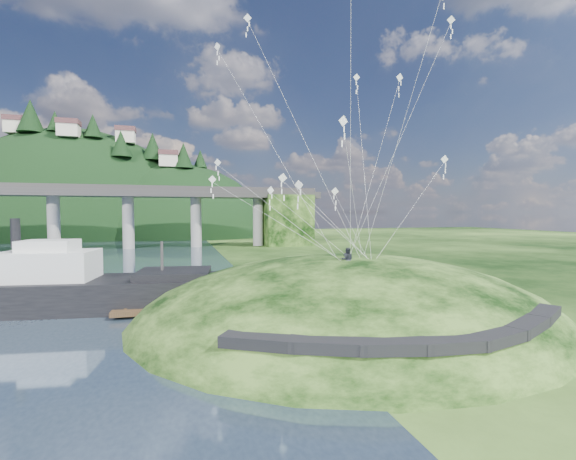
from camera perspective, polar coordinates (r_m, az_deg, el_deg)
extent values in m
plane|color=black|center=(28.90, -4.46, -14.65)|extent=(320.00, 320.00, 0.00)
ellipsoid|color=black|center=(33.59, 8.78, -14.87)|extent=(36.00, 32.00, 13.00)
cube|color=black|center=(20.53, -4.04, -16.00)|extent=(4.32, 3.62, 0.71)
cube|color=black|center=(19.85, 5.88, -16.48)|extent=(4.10, 2.97, 0.61)
cube|color=black|center=(20.29, 15.20, -16.15)|extent=(3.85, 2.37, 0.62)
cube|color=black|center=(21.61, 22.91, -15.21)|extent=(3.62, 1.83, 0.66)
cube|color=black|center=(23.68, 28.40, -13.71)|extent=(3.82, 2.27, 0.68)
cube|color=black|center=(26.39, 31.68, -11.89)|extent=(4.11, 2.97, 0.71)
cube|color=black|center=(29.58, 33.39, -10.34)|extent=(4.26, 3.43, 0.66)
cylinder|color=gray|center=(100.58, -31.39, 1.07)|extent=(2.60, 2.60, 13.00)
cylinder|color=gray|center=(97.66, -22.58, 1.22)|extent=(2.60, 2.60, 13.00)
cylinder|color=gray|center=(97.15, -13.45, 1.34)|extent=(2.60, 2.60, 13.00)
cylinder|color=gray|center=(99.10, -4.46, 1.43)|extent=(2.60, 2.60, 13.00)
cube|color=black|center=(100.88, -0.29, 1.46)|extent=(12.00, 11.00, 13.00)
ellipsoid|color=black|center=(157.53, -28.74, -3.00)|extent=(96.00, 68.00, 88.00)
ellipsoid|color=black|center=(146.21, -15.85, -4.76)|extent=(76.00, 56.00, 72.00)
cone|color=black|center=(151.55, -33.85, 13.87)|extent=(8.01, 8.01, 10.54)
cone|color=black|center=(148.85, -31.26, 13.62)|extent=(4.97, 4.97, 6.54)
cone|color=black|center=(144.21, -26.93, 13.59)|extent=(5.83, 5.83, 7.67)
cone|color=black|center=(136.95, -23.52, 11.67)|extent=(6.47, 6.47, 8.51)
cone|color=black|center=(143.03, -19.41, 11.61)|extent=(7.13, 7.13, 9.38)
cone|color=black|center=(137.44, -15.23, 10.62)|extent=(6.56, 6.56, 8.63)
cone|color=black|center=(143.18, -12.87, 10.24)|extent=(4.88, 4.88, 6.42)
cube|color=beige|center=(155.65, -35.27, 12.30)|extent=(6.00, 5.00, 4.00)
cube|color=#543031|center=(156.15, -35.30, 13.28)|extent=(6.40, 5.40, 1.60)
cube|color=beige|center=(143.14, -29.73, 12.64)|extent=(6.00, 5.00, 4.00)
cube|color=#543031|center=(143.65, -29.76, 13.70)|extent=(6.40, 5.40, 1.60)
cube|color=beige|center=(146.22, -22.91, 12.52)|extent=(6.00, 5.00, 4.00)
cube|color=#543031|center=(146.72, -22.93, 13.56)|extent=(6.40, 5.40, 1.60)
cube|color=beige|center=(138.13, -17.28, 9.72)|extent=(6.00, 5.00, 4.00)
cube|color=#543031|center=(138.50, -17.30, 10.83)|extent=(6.40, 5.40, 1.60)
cube|color=black|center=(38.58, -27.44, -8.45)|extent=(23.71, 9.47, 2.72)
cube|color=silver|center=(39.36, -31.85, -4.78)|extent=(7.91, 5.60, 2.93)
cube|color=silver|center=(39.18, -31.91, -2.20)|extent=(4.59, 3.70, 1.26)
cube|color=black|center=(36.53, -16.51, -6.20)|extent=(6.96, 6.07, 0.63)
cylinder|color=black|center=(40.24, -35.37, -0.37)|extent=(0.73, 0.73, 2.51)
cylinder|color=#2D2B2B|center=(36.52, -18.17, -4.07)|extent=(0.25, 0.25, 3.14)
cube|color=#352416|center=(34.43, -12.10, -11.04)|extent=(14.99, 2.82, 0.37)
cylinder|color=#352416|center=(34.86, -22.88, -11.47)|extent=(0.32, 0.32, 1.07)
cylinder|color=#352416|center=(34.53, -17.52, -11.52)|extent=(0.32, 0.32, 1.07)
cylinder|color=#352416|center=(34.49, -12.10, -11.47)|extent=(0.32, 0.32, 1.07)
cylinder|color=#352416|center=(34.75, -6.72, -11.32)|extent=(0.32, 0.32, 1.07)
cylinder|color=#352416|center=(35.30, -1.47, -11.08)|extent=(0.32, 0.32, 1.07)
imported|color=#22252E|center=(30.47, 8.70, -2.79)|extent=(0.66, 0.61, 1.51)
imported|color=#22252E|center=(29.94, 8.80, -2.59)|extent=(1.11, 1.00, 1.87)
cube|color=white|center=(38.39, 22.17, 9.68)|extent=(0.76, 0.20, 0.75)
cube|color=white|center=(38.33, 22.16, 8.89)|extent=(0.10, 0.03, 0.44)
cube|color=white|center=(38.27, 22.14, 8.09)|extent=(0.10, 0.03, 0.44)
cube|color=white|center=(38.22, 22.13, 7.28)|extent=(0.10, 0.03, 0.44)
cube|color=white|center=(37.76, 23.01, 26.73)|extent=(0.63, 0.26, 0.65)
cube|color=white|center=(37.57, 23.00, 26.08)|extent=(0.09, 0.03, 0.38)
cube|color=white|center=(37.38, 22.98, 25.42)|extent=(0.09, 0.03, 0.38)
cube|color=white|center=(37.20, 22.97, 24.76)|extent=(0.09, 0.03, 0.38)
cube|color=white|center=(32.41, 22.14, 28.50)|extent=(0.09, 0.04, 0.42)
cube|color=white|center=(31.46, -0.79, 7.74)|extent=(0.77, 0.25, 0.75)
cube|color=white|center=(31.42, -0.79, 6.74)|extent=(0.10, 0.06, 0.45)
cube|color=white|center=(31.38, -0.78, 5.75)|extent=(0.10, 0.06, 0.45)
cube|color=white|center=(31.36, -0.78, 4.76)|extent=(0.10, 0.06, 0.45)
cube|color=white|center=(28.92, 8.17, 15.69)|extent=(0.78, 0.19, 0.78)
cube|color=white|center=(28.80, 8.16, 14.62)|extent=(0.10, 0.05, 0.45)
cube|color=white|center=(28.69, 8.16, 13.54)|extent=(0.10, 0.05, 0.45)
cube|color=white|center=(28.59, 8.15, 12.45)|extent=(0.10, 0.05, 0.45)
cube|color=white|center=(39.09, -11.14, 7.37)|extent=(0.79, 0.18, 0.78)
cube|color=white|center=(39.05, -11.13, 6.56)|extent=(0.10, 0.03, 0.46)
cube|color=white|center=(39.02, -11.13, 5.74)|extent=(0.10, 0.03, 0.46)
cube|color=white|center=(38.99, -11.12, 4.92)|extent=(0.10, 0.03, 0.46)
cube|color=white|center=(43.03, 10.11, 21.38)|extent=(0.72, 0.19, 0.71)
cube|color=white|center=(42.87, 10.10, 20.74)|extent=(0.09, 0.03, 0.42)
cube|color=white|center=(42.72, 10.10, 20.09)|extent=(0.09, 0.03, 0.42)
cube|color=white|center=(42.57, 10.09, 19.44)|extent=(0.09, 0.03, 0.42)
cube|color=white|center=(40.42, 6.98, 5.71)|extent=(0.84, 0.24, 0.83)
cube|color=white|center=(40.39, 6.97, 4.87)|extent=(0.11, 0.05, 0.49)
cube|color=white|center=(40.37, 6.97, 4.02)|extent=(0.11, 0.05, 0.49)
cube|color=white|center=(40.36, 6.96, 3.17)|extent=(0.11, 0.05, 0.49)
cube|color=white|center=(38.61, -2.59, 5.89)|extent=(0.77, 0.39, 0.83)
cube|color=white|center=(38.58, -2.59, 5.02)|extent=(0.10, 0.08, 0.48)
cube|color=white|center=(38.56, -2.59, 4.14)|extent=(0.10, 0.08, 0.48)
cube|color=white|center=(38.55, -2.59, 3.27)|extent=(0.10, 0.08, 0.48)
cube|color=white|center=(39.85, -10.42, 25.16)|extent=(0.50, 0.56, 0.69)
cube|color=white|center=(39.65, -10.41, 24.48)|extent=(0.09, 0.06, 0.41)
cube|color=white|center=(39.47, -10.40, 23.80)|extent=(0.09, 0.06, 0.41)
cube|color=white|center=(39.29, -10.40, 23.11)|extent=(0.09, 0.06, 0.41)
cube|color=white|center=(39.40, -6.02, 28.77)|extent=(0.70, 0.24, 0.71)
cube|color=white|center=(39.18, -6.02, 28.10)|extent=(0.09, 0.03, 0.42)
cube|color=white|center=(38.97, -6.01, 27.43)|extent=(0.09, 0.03, 0.42)
cube|color=white|center=(38.76, -6.01, 26.75)|extent=(0.09, 0.03, 0.42)
cube|color=white|center=(43.72, 16.21, 20.88)|extent=(0.83, 0.24, 0.81)
cube|color=white|center=(43.54, 16.20, 20.15)|extent=(0.11, 0.06, 0.48)
cube|color=white|center=(43.36, 16.19, 19.41)|extent=(0.11, 0.06, 0.48)
cube|color=white|center=(43.20, 16.18, 18.67)|extent=(0.11, 0.06, 0.48)
cube|color=white|center=(33.92, 1.61, 6.68)|extent=(0.61, 0.70, 0.87)
cube|color=white|center=(33.88, 1.61, 5.63)|extent=(0.11, 0.08, 0.51)
cube|color=white|center=(33.85, 1.61, 4.58)|extent=(0.11, 0.08, 0.51)
cube|color=white|center=(33.84, 1.61, 3.52)|extent=(0.11, 0.08, 0.51)
cube|color=white|center=(37.09, -10.37, 9.81)|extent=(0.60, 0.42, 0.69)
cube|color=white|center=(37.03, -10.37, 9.05)|extent=(0.09, 0.05, 0.41)
cube|color=white|center=(36.98, -10.36, 8.29)|extent=(0.09, 0.05, 0.41)
cube|color=white|center=(36.94, -10.35, 7.52)|extent=(0.09, 0.05, 0.41)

